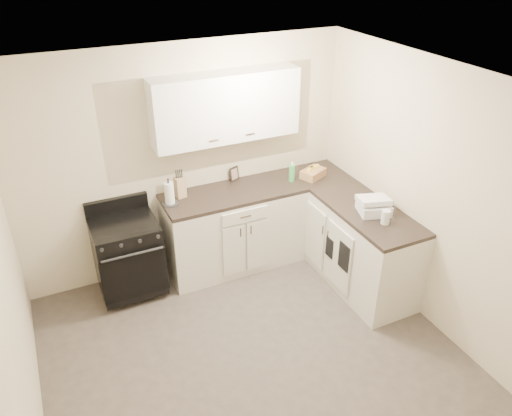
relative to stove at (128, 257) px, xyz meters
name	(u,v)px	position (x,y,z in m)	size (l,w,h in m)	color
floor	(257,363)	(0.78, -1.48, -0.46)	(3.60, 3.60, 0.00)	#473F38
ceiling	(257,91)	(0.78, -1.48, 2.04)	(3.60, 3.60, 0.00)	white
wall_back	(185,162)	(0.78, 0.32, 0.79)	(3.60, 3.60, 0.00)	beige
wall_right	(435,201)	(2.58, -1.48, 0.79)	(3.60, 3.60, 0.00)	beige
wall_left	(6,315)	(-1.02, -1.48, 0.79)	(3.60, 3.60, 0.00)	beige
base_cabinets_back	(234,230)	(1.20, 0.02, -0.01)	(1.55, 0.60, 0.90)	beige
base_cabinets_right	(347,236)	(2.28, -0.63, -0.01)	(0.60, 1.90, 0.90)	beige
countertop_back	(233,193)	(1.20, 0.02, 0.46)	(1.55, 0.60, 0.04)	black
countertop_right	(351,199)	(2.28, -0.63, 0.46)	(0.60, 1.90, 0.04)	black
upper_cabinets	(226,107)	(1.20, 0.18, 1.38)	(1.55, 0.30, 0.70)	white
stove	(128,257)	(0.00, 0.00, 0.00)	(0.65, 0.55, 0.78)	black
knife_block	(180,187)	(0.65, 0.15, 0.59)	(0.10, 0.09, 0.23)	tan
paper_towel	(169,194)	(0.51, 0.05, 0.60)	(0.10, 0.10, 0.24)	white
soap_bottle	(292,173)	(1.90, -0.01, 0.58)	(0.07, 0.07, 0.20)	#44B259
picture_frame	(234,174)	(1.32, 0.28, 0.56)	(0.12, 0.02, 0.15)	black
wicker_basket	(313,173)	(2.16, -0.03, 0.53)	(0.28, 0.19, 0.09)	tan
countertop_grill	(374,208)	(2.30, -0.98, 0.53)	(0.29, 0.28, 0.11)	white
glass_jar	(386,217)	(2.27, -1.20, 0.55)	(0.09, 0.09, 0.14)	silver
oven_mitt_near	(344,257)	(1.96, -1.04, 0.08)	(0.02, 0.17, 0.29)	black
oven_mitt_far	(330,248)	(1.96, -0.78, 0.03)	(0.02, 0.13, 0.22)	black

